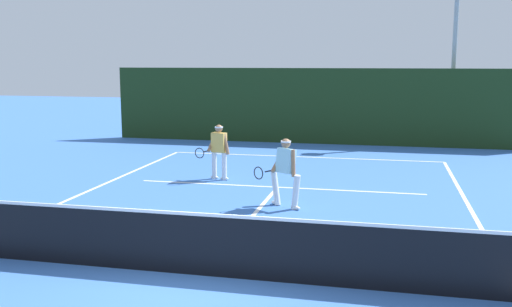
# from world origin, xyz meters

# --- Properties ---
(ground_plane) EXTENTS (80.00, 80.00, 0.00)m
(ground_plane) POSITION_xyz_m (0.00, 0.00, 0.00)
(ground_plane) COLOR #3C6EC0
(court_line_baseline_far) EXTENTS (9.35, 0.10, 0.01)m
(court_line_baseline_far) POSITION_xyz_m (0.00, 11.40, 0.00)
(court_line_baseline_far) COLOR white
(court_line_baseline_far) RESTS_ON ground_plane
(court_line_service) EXTENTS (7.62, 0.10, 0.01)m
(court_line_service) POSITION_xyz_m (0.00, 6.46, 0.00)
(court_line_service) COLOR white
(court_line_service) RESTS_ON ground_plane
(court_line_centre) EXTENTS (0.10, 6.40, 0.01)m
(court_line_centre) POSITION_xyz_m (0.00, 3.20, 0.00)
(court_line_centre) COLOR white
(court_line_centre) RESTS_ON ground_plane
(tennis_net) EXTENTS (10.25, 0.09, 1.07)m
(tennis_net) POSITION_xyz_m (0.00, 0.00, 0.52)
(tennis_net) COLOR #1E4723
(tennis_net) RESTS_ON ground_plane
(player_near) EXTENTS (1.09, 0.78, 1.59)m
(player_near) POSITION_xyz_m (0.55, 4.45, 0.87)
(player_near) COLOR silver
(player_near) RESTS_ON ground_plane
(player_far) EXTENTS (0.89, 0.85, 1.55)m
(player_far) POSITION_xyz_m (-1.80, 7.08, 0.85)
(player_far) COLOR silver
(player_far) RESTS_ON ground_plane
(tennis_ball) EXTENTS (0.07, 0.07, 0.07)m
(tennis_ball) POSITION_xyz_m (0.89, 2.42, 0.03)
(tennis_ball) COLOR #D1E033
(tennis_ball) RESTS_ON ground_plane
(tennis_ball_extra) EXTENTS (0.07, 0.07, 0.07)m
(tennis_ball_extra) POSITION_xyz_m (0.86, 1.06, 0.03)
(tennis_ball_extra) COLOR #D1E033
(tennis_ball_extra) RESTS_ON ground_plane
(back_fence_windscreen) EXTENTS (16.89, 0.12, 3.02)m
(back_fence_windscreen) POSITION_xyz_m (0.00, 14.75, 1.51)
(back_fence_windscreen) COLOR #1C3316
(back_fence_windscreen) RESTS_ON ground_plane
(light_pole) EXTENTS (0.55, 0.44, 7.02)m
(light_pole) POSITION_xyz_m (5.26, 15.72, 4.34)
(light_pole) COLOR #9EA39E
(light_pole) RESTS_ON ground_plane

